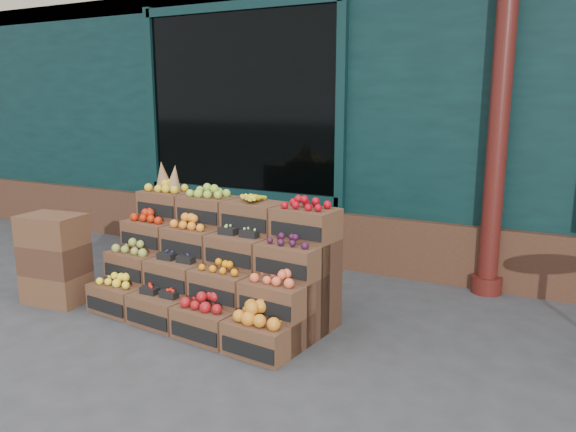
% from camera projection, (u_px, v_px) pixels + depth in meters
% --- Properties ---
extents(ground, '(60.00, 60.00, 0.00)m').
position_uv_depth(ground, '(267.00, 351.00, 4.07)').
color(ground, '#373739').
rests_on(ground, ground).
extents(shop_facade, '(12.00, 6.24, 4.80)m').
position_uv_depth(shop_facade, '(445.00, 55.00, 7.99)').
color(shop_facade, black).
rests_on(shop_facade, ground).
extents(crate_display, '(2.06, 1.15, 1.24)m').
position_uv_depth(crate_display, '(216.00, 271.00, 4.68)').
color(crate_display, '#533320').
rests_on(crate_display, ground).
extents(spare_crates, '(0.57, 0.43, 0.80)m').
position_uv_depth(spare_crates, '(55.00, 259.00, 4.97)').
color(spare_crates, '#533320').
rests_on(spare_crates, ground).
extents(shopkeeper, '(0.76, 0.59, 1.83)m').
position_uv_depth(shopkeeper, '(302.00, 170.00, 7.02)').
color(shopkeeper, '#185524').
rests_on(shopkeeper, ground).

